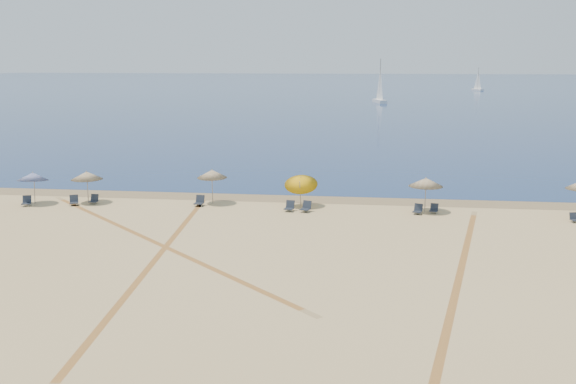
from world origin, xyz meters
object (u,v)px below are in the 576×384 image
(chair_5, at_px, (306,207))
(chair_6, at_px, (418,210))
(sailboat_1, at_px, (380,89))
(umbrella_2, at_px, (212,174))
(umbrella_4, at_px, (426,182))
(sailboat_0, at_px, (478,84))
(chair_2, at_px, (94,200))
(umbrella_1, at_px, (87,176))
(chair_1, at_px, (74,201))
(chair_4, at_px, (290,206))
(chair_3, at_px, (199,201))
(umbrella_3, at_px, (301,181))
(chair_0, at_px, (27,201))
(umbrella_0, at_px, (33,176))
(chair_8, at_px, (574,218))
(chair_7, at_px, (434,209))

(chair_5, distance_m, chair_6, 7.37)
(sailboat_1, bearing_deg, umbrella_2, -111.64)
(umbrella_4, bearing_deg, sailboat_0, 80.02)
(chair_2, bearing_deg, umbrella_1, 158.57)
(chair_1, distance_m, chair_5, 16.30)
(chair_4, relative_size, chair_6, 1.00)
(chair_4, distance_m, sailboat_1, 110.84)
(chair_6, xyz_separation_m, sailboat_0, (30.94, 173.57, 1.92))
(umbrella_4, bearing_deg, umbrella_2, 177.36)
(umbrella_1, distance_m, chair_3, 8.24)
(chair_6, height_order, sailboat_1, sailboat_1)
(umbrella_3, height_order, chair_0, umbrella_3)
(chair_6, distance_m, sailboat_1, 110.36)
(umbrella_2, distance_m, chair_6, 14.35)
(umbrella_1, relative_size, chair_0, 2.84)
(umbrella_0, relative_size, chair_5, 2.68)
(chair_1, xyz_separation_m, chair_2, (1.19, 0.62, -0.02))
(chair_2, bearing_deg, chair_3, 0.92)
(umbrella_0, xyz_separation_m, umbrella_1, (3.59, 0.80, 0.00))
(umbrella_1, height_order, umbrella_3, umbrella_3)
(chair_6, height_order, chair_8, chair_6)
(chair_4, bearing_deg, chair_0, -166.34)
(umbrella_4, height_order, chair_1, umbrella_4)
(chair_4, bearing_deg, umbrella_2, 175.56)
(umbrella_3, height_order, chair_1, umbrella_3)
(chair_5, bearing_deg, chair_3, -166.23)
(umbrella_3, bearing_deg, chair_2, -176.65)
(umbrella_4, distance_m, sailboat_1, 109.63)
(umbrella_0, xyz_separation_m, chair_5, (19.21, 0.01, -1.64))
(umbrella_1, relative_size, chair_6, 2.92)
(chair_6, bearing_deg, umbrella_0, -160.14)
(chair_8, bearing_deg, umbrella_3, 161.85)
(chair_0, bearing_deg, umbrella_2, -5.98)
(chair_0, relative_size, chair_1, 0.95)
(umbrella_0, height_order, chair_2, umbrella_0)
(umbrella_1, distance_m, umbrella_3, 15.12)
(sailboat_1, bearing_deg, chair_3, -111.97)
(umbrella_0, xyz_separation_m, umbrella_3, (18.70, 1.47, -0.16))
(chair_1, distance_m, sailboat_0, 182.27)
(umbrella_2, relative_size, sailboat_1, 0.25)
(chair_7, bearing_deg, chair_3, -164.83)
(chair_3, bearing_deg, umbrella_2, 53.81)
(chair_1, xyz_separation_m, chair_5, (16.30, 0.02, 0.01))
(umbrella_0, relative_size, umbrella_3, 0.92)
(umbrella_0, distance_m, chair_1, 3.35)
(umbrella_1, distance_m, chair_8, 32.63)
(umbrella_2, xyz_separation_m, sailboat_0, (45.10, 172.19, 0.08))
(umbrella_0, xyz_separation_m, chair_3, (11.67, 0.87, -1.64))
(umbrella_2, bearing_deg, chair_0, -169.65)
(chair_6, distance_m, chair_8, 9.62)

